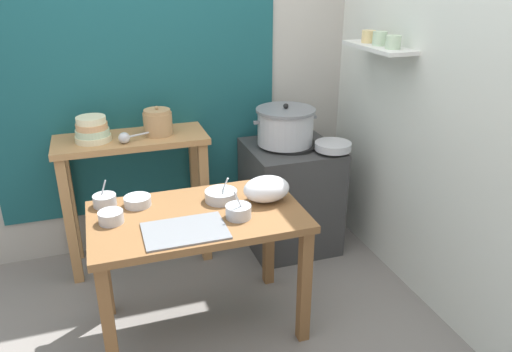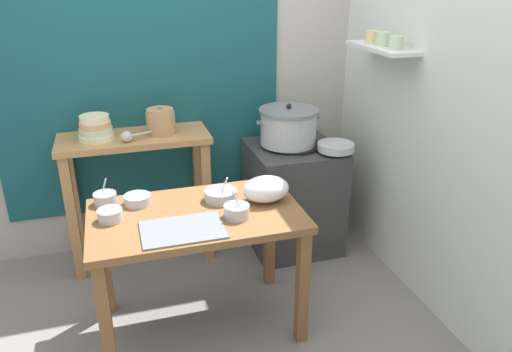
{
  "view_description": "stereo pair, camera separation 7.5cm",
  "coord_description": "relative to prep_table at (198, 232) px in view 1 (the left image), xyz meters",
  "views": [
    {
      "loc": [
        -0.41,
        -2.24,
        1.89
      ],
      "look_at": [
        0.38,
        0.15,
        0.82
      ],
      "focal_mm": 34.3,
      "sensor_mm": 36.0,
      "label": 1
    },
    {
      "loc": [
        -0.34,
        -2.26,
        1.89
      ],
      "look_at": [
        0.38,
        0.15,
        0.82
      ],
      "focal_mm": 34.3,
      "sensor_mm": 36.0,
      "label": 2
    }
  ],
  "objects": [
    {
      "name": "plastic_bag",
      "position": [
        0.39,
        0.03,
        0.18
      ],
      "size": [
        0.26,
        0.18,
        0.14
      ],
      "primitive_type": "ellipsoid",
      "color": "white",
      "rests_on": "prep_table"
    },
    {
      "name": "prep_bowl_2",
      "position": [
        0.19,
        -0.11,
        0.15
      ],
      "size": [
        0.13,
        0.13,
        0.16
      ],
      "color": "#B7BABF",
      "rests_on": "prep_table"
    },
    {
      "name": "serving_tray",
      "position": [
        -0.09,
        -0.17,
        0.12
      ],
      "size": [
        0.4,
        0.28,
        0.01
      ],
      "primitive_type": "cube",
      "color": "slate",
      "rests_on": "prep_table"
    },
    {
      "name": "prep_bowl_3",
      "position": [
        0.16,
        0.11,
        0.14
      ],
      "size": [
        0.18,
        0.18,
        0.14
      ],
      "color": "#B7BABF",
      "rests_on": "prep_table"
    },
    {
      "name": "prep_table",
      "position": [
        0.0,
        0.0,
        0.0
      ],
      "size": [
        1.1,
        0.66,
        0.72
      ],
      "color": "brown",
      "rests_on": "ground"
    },
    {
      "name": "back_shelf_table",
      "position": [
        -0.24,
        0.83,
        0.07
      ],
      "size": [
        0.96,
        0.4,
        0.9
      ],
      "color": "#B27F4C",
      "rests_on": "ground"
    },
    {
      "name": "stove_block",
      "position": [
        0.81,
        0.7,
        -0.23
      ],
      "size": [
        0.6,
        0.61,
        0.78
      ],
      "color": "#383838",
      "rests_on": "ground"
    },
    {
      "name": "prep_bowl_1",
      "position": [
        -0.43,
        0.04,
        0.14
      ],
      "size": [
        0.12,
        0.12,
        0.06
      ],
      "color": "#B7BABF",
      "rests_on": "prep_table"
    },
    {
      "name": "steamer_pot",
      "position": [
        0.77,
        0.72,
        0.3
      ],
      "size": [
        0.45,
        0.4,
        0.28
      ],
      "color": "#B7BABF",
      "rests_on": "stove_block"
    },
    {
      "name": "prep_bowl_4",
      "position": [
        -0.45,
        0.24,
        0.14
      ],
      "size": [
        0.12,
        0.12,
        0.14
      ],
      "color": "#B7BABF",
      "rests_on": "prep_table"
    },
    {
      "name": "prep_bowl_0",
      "position": [
        -0.28,
        0.19,
        0.14
      ],
      "size": [
        0.14,
        0.14,
        0.05
      ],
      "color": "#B7BABF",
      "rests_on": "prep_table"
    },
    {
      "name": "wide_pan",
      "position": [
        1.03,
        0.5,
        0.2
      ],
      "size": [
        0.24,
        0.24,
        0.05
      ],
      "primitive_type": "cylinder",
      "color": "#B7BABF",
      "rests_on": "stove_block"
    },
    {
      "name": "clay_pot",
      "position": [
        -0.07,
        0.83,
        0.37
      ],
      "size": [
        0.18,
        0.18,
        0.19
      ],
      "color": "tan",
      "rests_on": "back_shelf_table"
    },
    {
      "name": "bowl_stack_enamel",
      "position": [
        -0.47,
        0.82,
        0.36
      ],
      "size": [
        0.22,
        0.22,
        0.16
      ],
      "color": "beige",
      "rests_on": "back_shelf_table"
    },
    {
      "name": "ladle",
      "position": [
        -0.28,
        0.72,
        0.33
      ],
      "size": [
        0.28,
        0.13,
        0.07
      ],
      "color": "#B7BABF",
      "rests_on": "back_shelf_table"
    },
    {
      "name": "wall_right",
      "position": [
        1.39,
        0.2,
        0.69
      ],
      "size": [
        0.3,
        3.2,
        2.6
      ],
      "color": "silver",
      "rests_on": "ground"
    },
    {
      "name": "ground_plane",
      "position": [
        -0.01,
        0.0,
        -0.61
      ],
      "size": [
        9.0,
        9.0,
        0.0
      ],
      "primitive_type": "plane",
      "color": "gray"
    },
    {
      "name": "wall_back",
      "position": [
        0.07,
        1.1,
        0.69
      ],
      "size": [
        4.4,
        0.12,
        2.6
      ],
      "color": "#B2ADA3",
      "rests_on": "ground"
    }
  ]
}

